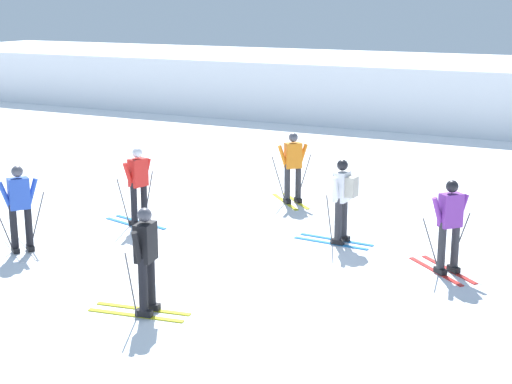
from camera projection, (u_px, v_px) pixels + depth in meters
name	position (u px, v px, depth m)	size (l,w,h in m)	color
ground_plane	(202.00, 276.00, 13.74)	(120.00, 120.00, 0.00)	white
far_snow_ridge	(458.00, 94.00, 30.26)	(80.00, 6.39, 2.33)	white
skier_black	(146.00, 258.00, 11.85)	(1.64, 0.99, 1.71)	gold
skier_red	(138.00, 184.00, 16.59)	(1.64, 0.98, 1.71)	#237AC6
skier_white	(343.00, 197.00, 15.33)	(1.62, 1.00, 1.71)	#237AC6
skier_blue	(20.00, 206.00, 14.80)	(1.52, 1.22, 1.71)	silver
skier_orange	(293.00, 166.00, 18.39)	(1.39, 1.39, 1.71)	gold
skier_purple	(449.00, 224.00, 13.64)	(1.44, 1.34, 1.71)	red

